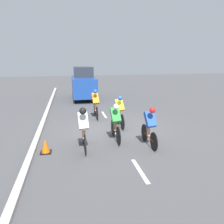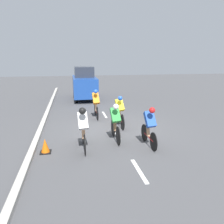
% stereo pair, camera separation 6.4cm
% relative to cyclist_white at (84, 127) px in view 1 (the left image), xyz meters
% --- Properties ---
extents(ground_plane, '(60.00, 60.00, 0.00)m').
position_rel_cyclist_white_xyz_m(ground_plane, '(-1.45, -1.96, -0.83)').
color(ground_plane, '#4C4C4F').
extents(lane_stripe_near, '(0.12, 1.40, 0.01)m').
position_rel_cyclist_white_xyz_m(lane_stripe_near, '(-1.45, 1.77, -0.83)').
color(lane_stripe_near, white).
rests_on(lane_stripe_near, ground).
extents(lane_stripe_mid, '(0.12, 1.40, 0.01)m').
position_rel_cyclist_white_xyz_m(lane_stripe_mid, '(-1.45, -1.43, -0.83)').
color(lane_stripe_mid, white).
rests_on(lane_stripe_mid, ground).
extents(lane_stripe_far, '(0.12, 1.40, 0.01)m').
position_rel_cyclist_white_xyz_m(lane_stripe_far, '(-1.45, -4.63, -0.83)').
color(lane_stripe_far, white).
rests_on(lane_stripe_far, ground).
extents(curb, '(0.20, 28.44, 0.14)m').
position_rel_cyclist_white_xyz_m(curb, '(1.75, -1.43, -0.76)').
color(curb, '#B7B2A8').
rests_on(curb, ground).
extents(cyclist_white, '(0.35, 1.67, 1.57)m').
position_rel_cyclist_white_xyz_m(cyclist_white, '(0.00, 0.00, 0.00)').
color(cyclist_white, black).
rests_on(cyclist_white, ground).
extents(cyclist_green, '(0.37, 1.68, 1.52)m').
position_rel_cyclist_white_xyz_m(cyclist_green, '(-1.25, -0.60, -0.05)').
color(cyclist_green, black).
rests_on(cyclist_green, ground).
extents(cyclist_orange, '(0.36, 1.69, 1.57)m').
position_rel_cyclist_white_xyz_m(cyclist_orange, '(-0.91, -4.01, -0.02)').
color(cyclist_orange, black).
rests_on(cyclist_orange, ground).
extents(cyclist_blue, '(0.36, 1.62, 1.51)m').
position_rel_cyclist_white_xyz_m(cyclist_blue, '(-2.34, 0.14, -0.04)').
color(cyclist_blue, black).
rests_on(cyclist_blue, ground).
extents(cyclist_yellow, '(0.39, 1.75, 1.50)m').
position_rel_cyclist_white_xyz_m(cyclist_yellow, '(-1.80, -2.28, -0.06)').
color(cyclist_yellow, black).
rests_on(cyclist_yellow, ground).
extents(support_car, '(1.70, 4.08, 2.47)m').
position_rel_cyclist_white_xyz_m(support_car, '(-0.69, -9.69, 0.38)').
color(support_car, black).
rests_on(support_car, ground).
extents(traffic_cone, '(0.36, 0.36, 0.49)m').
position_rel_cyclist_white_xyz_m(traffic_cone, '(1.30, -0.00, -0.59)').
color(traffic_cone, black).
rests_on(traffic_cone, ground).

